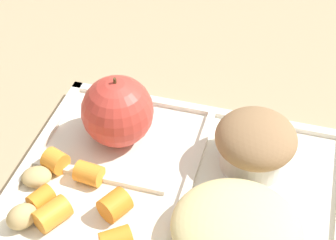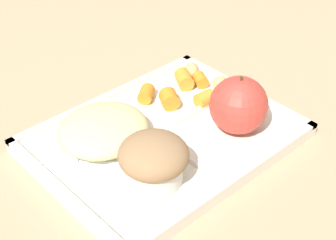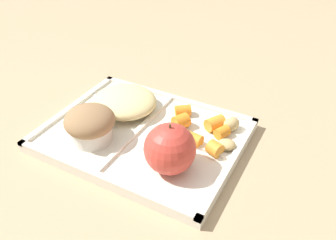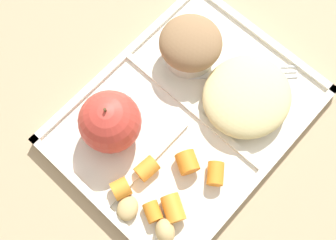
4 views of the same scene
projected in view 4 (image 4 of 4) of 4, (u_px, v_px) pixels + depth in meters
The scene contains 18 objects.
ground at pixel (186, 118), 0.59m from camera, with size 6.00×6.00×0.00m, color tan.
lunch_tray at pixel (186, 117), 0.58m from camera, with size 0.35×0.27×0.02m.
green_apple at pixel (110, 122), 0.53m from camera, with size 0.08×0.08×0.09m.
bran_muffin at pixel (190, 46), 0.57m from camera, with size 0.09×0.09×0.07m.
carrot_slice_diagonal at pixel (216, 174), 0.54m from camera, with size 0.02×0.02×0.03m, color orange.
carrot_slice_center at pixel (121, 189), 0.53m from camera, with size 0.03×0.03×0.02m, color orange.
carrot_slice_edge at pixel (187, 162), 0.54m from camera, with size 0.03×0.03×0.03m, color orange.
carrot_slice_tilted at pixel (147, 169), 0.54m from camera, with size 0.02×0.02×0.03m, color orange.
carrot_slice_near_corner at pixel (153, 212), 0.52m from camera, with size 0.02×0.02×0.02m, color orange.
carrot_slice_large at pixel (173, 208), 0.52m from camera, with size 0.02×0.02×0.03m, color orange.
potato_chunk_wedge at pixel (165, 231), 0.51m from camera, with size 0.03×0.02×0.03m, color tan.
potato_chunk_golden at pixel (128, 208), 0.52m from camera, with size 0.03×0.03×0.02m, color tan.
egg_noodle_pile at pixel (247, 96), 0.56m from camera, with size 0.13×0.12×0.04m, color beige.
meatball_front at pixel (245, 95), 0.56m from camera, with size 0.04×0.04×0.04m, color brown.
meatball_back at pixel (251, 99), 0.57m from camera, with size 0.03×0.03×0.03m, color brown.
meatball_center at pixel (257, 114), 0.56m from camera, with size 0.03×0.03×0.03m, color #755B4C.
meatball_side at pixel (242, 115), 0.56m from camera, with size 0.03×0.03×0.03m, color brown.
plastic_fork at pixel (251, 73), 0.59m from camera, with size 0.12×0.12×0.00m.
Camera 4 is at (-0.16, -0.11, 0.56)m, focal length 43.57 mm.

